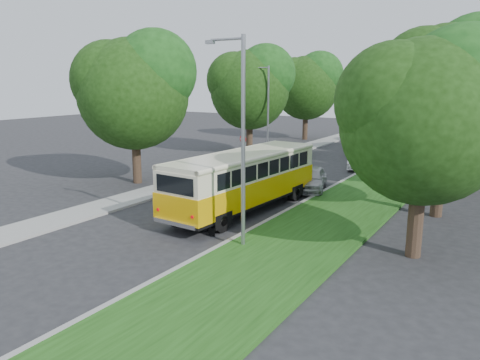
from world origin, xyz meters
The scene contains 13 objects.
ground centered at (0.00, 0.00, 0.00)m, with size 120.00×120.00×0.00m, color #272729.
curb centered at (3.60, 5.00, 0.07)m, with size 0.20×70.00×0.15m, color gray.
grass_verge centered at (5.95, 5.00, 0.07)m, with size 4.50×70.00×0.13m, color #1D4512.
sidewalk centered at (-4.80, 5.00, 0.06)m, with size 2.20×70.00×0.12m, color gray.
treeline centered at (3.15, 17.99, 5.93)m, with size 24.27×41.91×9.46m.
lamppost_near centered at (4.21, -2.50, 4.37)m, with size 1.71×0.16×8.00m.
lamppost_far centered at (-4.70, 16.00, 4.12)m, with size 1.71×0.16×7.50m.
warning_sign centered at (-4.50, 11.98, 1.71)m, with size 0.56×0.10×2.50m.
vintage_bus centered at (1.65, 1.94, 1.49)m, with size 2.59×10.07×2.99m, color #F4B307, non-canonical shape.
car_silver centered at (2.70, 7.86, 0.70)m, with size 1.66×4.12×1.41m, color #AFAFB4.
car_white centered at (3.00, 16.21, 0.67)m, with size 1.43×4.09×1.35m, color white.
car_blue centered at (1.38, 24.29, 0.69)m, with size 1.94×4.76×1.38m, color navy.
car_grey centered at (1.39, 22.83, 0.65)m, with size 2.16×4.68×1.30m, color slate.
Camera 1 is at (13.28, -17.30, 6.40)m, focal length 35.00 mm.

